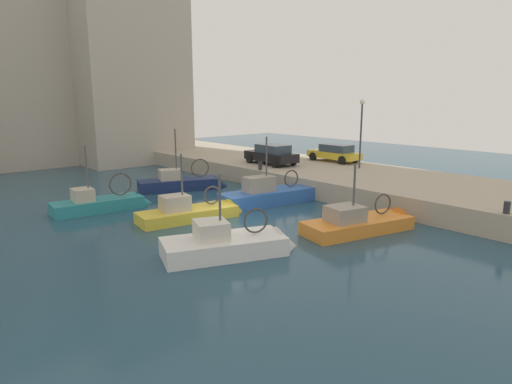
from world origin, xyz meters
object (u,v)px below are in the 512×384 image
Objects in this scene: fishing_boat_navy at (184,188)px; quay_streetlamp at (361,122)px; fishing_boat_blue at (273,200)px; fishing_boat_yellow at (195,217)px; parked_car_yellow at (335,153)px; fishing_boat_white at (234,252)px; fishing_boat_teal at (104,208)px; mooring_bollard_south at (507,208)px; mooring_bollard_mid at (260,166)px; fishing_boat_orange at (364,228)px; parked_car_black at (272,154)px.

quay_streetlamp is (10.20, -6.99, 4.35)m from fishing_boat_navy.
fishing_boat_yellow is at bearing 179.21° from fishing_boat_blue.
fishing_boat_white is at bearing -153.46° from parked_car_yellow.
fishing_boat_teal is (-2.74, 4.89, -0.01)m from fishing_boat_yellow.
fishing_boat_blue reaches higher than mooring_bollard_south.
fishing_boat_teal reaches higher than mooring_bollard_mid.
fishing_boat_yellow is 11.05× the size of mooring_bollard_south.
fishing_boat_navy is (-1.09, 13.82, -0.01)m from fishing_boat_orange.
fishing_boat_white is 0.94× the size of fishing_boat_navy.
quay_streetlamp reaches higher than parked_car_black.
fishing_boat_navy is at bearing 148.92° from mooring_bollard_mid.
fishing_boat_navy is at bearing 105.27° from fishing_boat_blue.
fishing_boat_white is at bearing 166.25° from fishing_boat_orange.
mooring_bollard_mid is at bearing 90.00° from mooring_bollard_south.
mooring_bollard_south is (2.69, -11.94, 1.35)m from fishing_boat_blue.
parked_car_yellow is (17.13, 8.56, 1.79)m from fishing_boat_white.
mooring_bollard_mid is 7.67m from quay_streetlamp.
fishing_boat_blue reaches higher than mooring_bollard_mid.
quay_streetlamp is (16.62, -5.15, 4.35)m from fishing_boat_teal.
fishing_boat_orange is 0.92× the size of fishing_boat_blue.
parked_car_black is at bearing 1.90° from fishing_boat_teal.
quay_streetlamp is (9.11, 6.83, 4.34)m from fishing_boat_orange.
fishing_boat_orange is 13.86m from fishing_boat_navy.
fishing_boat_orange is at bearing -135.97° from parked_car_yellow.
mooring_bollard_south is 13.38m from quay_streetlamp.
fishing_boat_navy reaches higher than fishing_boat_yellow.
fishing_boat_white is 13.39m from fishing_boat_navy.
fishing_boat_white reaches higher than mooring_bollard_mid.
fishing_boat_blue reaches higher than parked_car_black.
fishing_boat_orange reaches higher than mooring_bollard_south.
fishing_boat_navy is 1.47× the size of parked_car_yellow.
fishing_boat_orange is 1.08× the size of fishing_boat_white.
fishing_boat_orange is 1.49× the size of parked_car_yellow.
fishing_boat_white is at bearing -136.77° from mooring_bollard_mid.
fishing_boat_blue is 12.31m from mooring_bollard_south.
mooring_bollard_south is at bearing -55.59° from fishing_boat_yellow.
quay_streetlamp is (-1.41, -3.34, 2.56)m from parked_car_yellow.
fishing_boat_teal is 17.93m from quay_streetlamp.
fishing_boat_blue is 5.54m from fishing_boat_yellow.
fishing_boat_yellow reaches higher than mooring_bollard_mid.
fishing_boat_yellow is 0.96× the size of fishing_boat_navy.
fishing_boat_blue is 12.74× the size of mooring_bollard_mid.
fishing_boat_navy is at bearing 103.64° from mooring_bollard_south.
fishing_boat_teal is at bearing -178.10° from parked_car_black.
fishing_boat_teal is (-0.90, 10.37, 0.00)m from fishing_boat_white.
fishing_boat_orange is 8.55m from fishing_boat_yellow.
fishing_boat_orange is at bearing -143.14° from quay_streetlamp.
fishing_boat_teal is at bearing 122.97° from mooring_bollard_south.
fishing_boat_white is 1.38× the size of parked_car_yellow.
parked_car_yellow is at bearing -5.74° from fishing_boat_teal.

